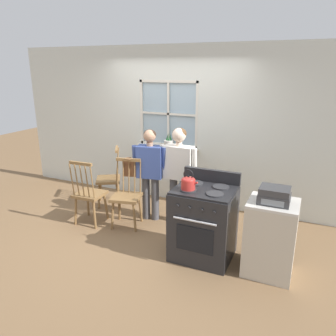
{
  "coord_description": "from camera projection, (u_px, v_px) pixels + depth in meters",
  "views": [
    {
      "loc": [
        2.19,
        -3.78,
        2.34
      ],
      "look_at": [
        0.41,
        0.16,
        1.0
      ],
      "focal_mm": 35.0,
      "sensor_mm": 36.0,
      "label": 1
    }
  ],
  "objects": [
    {
      "name": "ground_plane",
      "position": [
        138.0,
        232.0,
        4.85
      ],
      "size": [
        16.0,
        16.0,
        0.0
      ],
      "primitive_type": "plane",
      "color": "brown"
    },
    {
      "name": "wall_back",
      "position": [
        176.0,
        127.0,
        5.67
      ],
      "size": [
        6.4,
        0.16,
        2.7
      ],
      "color": "silver",
      "rests_on": "ground_plane"
    },
    {
      "name": "chair_by_window",
      "position": [
        127.0,
        197.0,
        4.94
      ],
      "size": [
        0.5,
        0.49,
        1.03
      ],
      "rotation": [
        0.0,
        0.0,
        0.23
      ],
      "color": "olive",
      "rests_on": "ground_plane"
    },
    {
      "name": "chair_near_wall",
      "position": [
        89.0,
        195.0,
        5.01
      ],
      "size": [
        0.44,
        0.42,
        1.03
      ],
      "rotation": [
        0.0,
        0.0,
        -3.1
      ],
      "color": "olive",
      "rests_on": "ground_plane"
    },
    {
      "name": "chair_center_cluster",
      "position": [
        110.0,
        179.0,
        5.69
      ],
      "size": [
        0.56,
        0.57,
        1.03
      ],
      "rotation": [
        0.0,
        0.0,
        -1.03
      ],
      "color": "olive",
      "rests_on": "ground_plane"
    },
    {
      "name": "person_elderly_left",
      "position": [
        150.0,
        167.0,
        5.03
      ],
      "size": [
        0.55,
        0.28,
        1.45
      ],
      "rotation": [
        0.0,
        0.0,
        0.18
      ],
      "color": "#4C4C51",
      "rests_on": "ground_plane"
    },
    {
      "name": "person_teen_center",
      "position": [
        179.0,
        166.0,
        4.92
      ],
      "size": [
        0.59,
        0.23,
        1.49
      ],
      "rotation": [
        0.0,
        0.0,
        -0.02
      ],
      "color": "#4C4C51",
      "rests_on": "ground_plane"
    },
    {
      "name": "stove",
      "position": [
        204.0,
        222.0,
        4.11
      ],
      "size": [
        0.74,
        0.68,
        1.08
      ],
      "color": "#232326",
      "rests_on": "ground_plane"
    },
    {
      "name": "kettle",
      "position": [
        188.0,
        182.0,
        3.89
      ],
      "size": [
        0.21,
        0.17,
        0.25
      ],
      "color": "red",
      "rests_on": "stove"
    },
    {
      "name": "potted_plant",
      "position": [
        169.0,
        142.0,
        5.71
      ],
      "size": [
        0.17,
        0.17,
        0.25
      ],
      "color": "beige",
      "rests_on": "wall_back"
    },
    {
      "name": "handbag",
      "position": [
        130.0,
        167.0,
        5.04
      ],
      "size": [
        0.23,
        0.22,
        0.31
      ],
      "color": "brown",
      "rests_on": "chair_by_window"
    },
    {
      "name": "side_counter",
      "position": [
        270.0,
        238.0,
        3.78
      ],
      "size": [
        0.55,
        0.5,
        0.9
      ],
      "color": "beige",
      "rests_on": "ground_plane"
    },
    {
      "name": "stereo",
      "position": [
        274.0,
        195.0,
        3.6
      ],
      "size": [
        0.34,
        0.29,
        0.18
      ],
      "color": "#38383A",
      "rests_on": "side_counter"
    }
  ]
}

